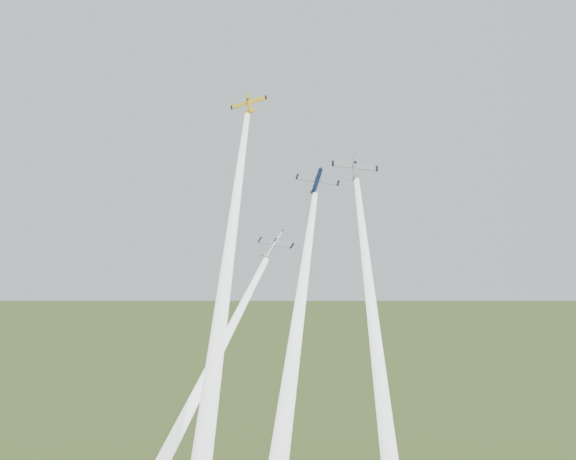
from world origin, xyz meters
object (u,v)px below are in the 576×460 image
object	(u,v)px
plane_yellow	(249,103)
plane_navy	(317,181)
plane_silver_right	(355,167)
plane_silver_low	(274,244)

from	to	relation	value
plane_yellow	plane_navy	world-z (taller)	plane_yellow
plane_silver_right	plane_silver_low	xyz separation A→B (m)	(-11.52, -13.68, -13.54)
plane_yellow	plane_silver_right	world-z (taller)	plane_yellow
plane_yellow	plane_silver_right	xyz separation A→B (m)	(18.38, 4.44, -11.37)
plane_navy	plane_silver_right	xyz separation A→B (m)	(6.20, 3.79, 2.63)
plane_yellow	plane_silver_right	distance (m)	22.06
plane_yellow	plane_navy	size ratio (longest dim) A/B	0.87
plane_navy	plane_silver_right	size ratio (longest dim) A/B	0.93
plane_navy	plane_silver_low	distance (m)	15.65
plane_silver_low	plane_yellow	bearing A→B (deg)	148.04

